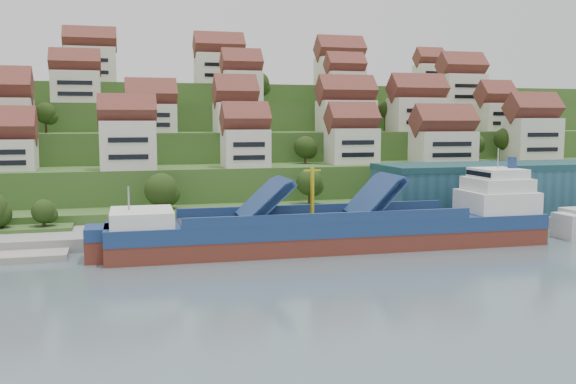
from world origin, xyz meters
name	(u,v)px	position (x,y,z in m)	size (l,w,h in m)	color
ground	(301,251)	(0.00, 0.00, 0.00)	(300.00, 300.00, 0.00)	slate
quay	(379,225)	(20.00, 15.00, 1.10)	(180.00, 14.00, 2.20)	gray
hillside	(207,153)	(0.00, 103.55, 10.66)	(260.00, 128.00, 31.00)	#2D4C1E
hillside_village	(238,105)	(1.77, 60.77, 24.58)	(154.94, 62.09, 29.56)	silver
hillside_trees	(192,146)	(-11.98, 41.60, 15.31)	(134.91, 62.57, 31.05)	#263E14
warehouse	(521,187)	(52.00, 17.00, 7.20)	(60.00, 15.00, 10.00)	#224C5D
flagpole	(381,198)	(18.11, 10.00, 6.88)	(1.28, 0.16, 8.00)	gray
cargo_ship	(346,230)	(7.83, 0.61, 3.08)	(72.04, 12.81, 15.84)	maroon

